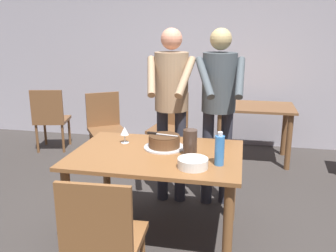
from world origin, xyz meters
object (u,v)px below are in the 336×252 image
main_dining_table (157,166)px  person_cutting_cake (171,97)px  chair_near_side (103,237)px  wine_glass_near (125,132)px  cake_knife (156,134)px  water_bottle (220,150)px  background_chair_1 (51,117)px  plate_stack (193,163)px  person_standing_beside (219,98)px  background_table (254,118)px  background_chair_3 (169,124)px  cake_on_platter (164,142)px  background_chair_2 (106,125)px  hurricane_lamp (190,143)px

main_dining_table → person_cutting_cake: (-0.02, 0.69, 0.44)m
chair_near_side → wine_glass_near: bearing=100.9°
cake_knife → wine_glass_near: bearing=170.0°
water_bottle → background_chair_1: (-2.52, 2.04, -0.37)m
cake_knife → person_cutting_cake: 0.58m
main_dining_table → water_bottle: size_ratio=5.40×
plate_stack → person_standing_beside: size_ratio=0.13×
background_table → background_chair_3: background_chair_3 is taller
cake_on_platter → background_chair_2: size_ratio=0.38×
background_chair_2 → hurricane_lamp: bearing=-50.4°
person_cutting_cake → background_chair_2: bearing=138.6°
wine_glass_near → background_table: size_ratio=0.14×
cake_on_platter → plate_stack: cake_on_platter is taller
chair_near_side → background_chair_3: (-0.15, 2.71, 0.00)m
main_dining_table → background_chair_3: bearing=98.7°
background_table → plate_stack: bearing=-101.7°
hurricane_lamp → background_chair_2: bearing=129.6°
person_standing_beside → chair_near_side: (-0.56, -1.57, -0.58)m
plate_stack → chair_near_side: bearing=-127.7°
main_dining_table → cake_knife: bearing=104.8°
plate_stack → background_table: 2.39m
cake_on_platter → person_standing_beside: person_standing_beside is taller
cake_on_platter → background_chair_1: bearing=139.5°
background_chair_3 → cake_knife: bearing=-81.8°
background_table → background_chair_1: (-2.82, -0.20, -0.09)m
water_bottle → background_chair_2: size_ratio=0.28×
cake_on_platter → water_bottle: (0.47, -0.29, 0.06)m
water_bottle → plate_stack: bearing=-152.0°
cake_on_platter → chair_near_side: 1.04m
plate_stack → background_chair_3: size_ratio=0.24×
cake_knife → plate_stack: 0.55m
plate_stack → background_table: plate_stack is taller
chair_near_side → person_standing_beside: bearing=70.3°
plate_stack → background_chair_3: background_chair_3 is taller
main_dining_table → background_chair_3: (-0.28, 1.85, -0.14)m
background_chair_3 → background_table: bearing=11.3°
main_dining_table → background_chair_3: 1.88m
person_standing_beside → cake_knife: bearing=-129.1°
background_chair_3 → background_chair_2: bearing=-163.9°
chair_near_side → background_chair_1: same height
hurricane_lamp → background_table: 2.17m
cake_knife → person_cutting_cake: person_cutting_cake is taller
cake_knife → water_bottle: (0.55, -0.30, -0.00)m
cake_on_platter → background_chair_2: 1.89m
hurricane_lamp → plate_stack: bearing=-76.7°
water_bottle → background_chair_3: water_bottle is taller
cake_on_platter → chair_near_side: bearing=-99.5°
wine_glass_near → background_chair_3: bearing=88.3°
plate_stack → background_chair_1: (-2.34, 2.13, -0.29)m
cake_knife → background_chair_3: (-0.25, 1.71, -0.37)m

